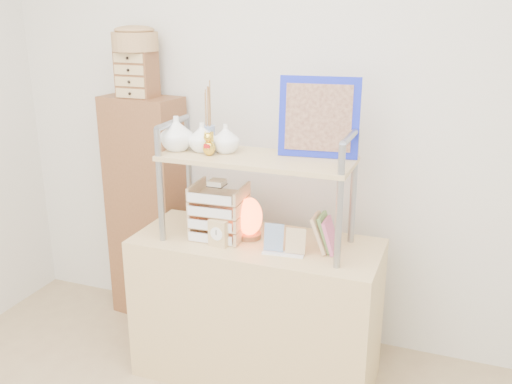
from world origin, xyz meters
TOP-DOWN VIEW (x-y plane):
  - room_shell at (0.00, 0.39)m, footprint 3.42×3.41m
  - desk at (0.00, 1.20)m, footprint 1.20×0.50m
  - cabinet at (-0.83, 1.57)m, footprint 0.48×0.29m
  - hutch at (-0.08, 1.21)m, footprint 0.93×0.34m
  - letter_tray at (-0.19, 1.18)m, footprint 0.25×0.24m
  - salt_lamp at (-0.05, 1.22)m, footprint 0.14×0.13m
  - desk_clock at (-0.15, 1.08)m, footprint 0.10×0.05m
  - postcard_stand at (0.17, 1.10)m, footprint 0.20×0.07m
  - drawer_chest at (-0.83, 1.55)m, footprint 0.20×0.16m
  - woven_basket at (-0.83, 1.55)m, footprint 0.25×0.25m

SIDE VIEW (x-z plane):
  - desk at x=0.00m, z-range 0.00..0.75m
  - cabinet at x=-0.83m, z-range 0.00..1.35m
  - postcard_stand at x=0.17m, z-range 0.72..0.86m
  - desk_clock at x=-0.15m, z-range 0.75..0.88m
  - salt_lamp at x=-0.05m, z-range 0.75..0.96m
  - letter_tray at x=-0.19m, z-range 0.72..1.01m
  - hutch at x=-0.08m, z-range 0.80..1.59m
  - drawer_chest at x=-0.83m, z-range 1.35..1.60m
  - woven_basket at x=-0.83m, z-range 1.60..1.70m
  - room_shell at x=0.00m, z-range 0.39..3.00m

